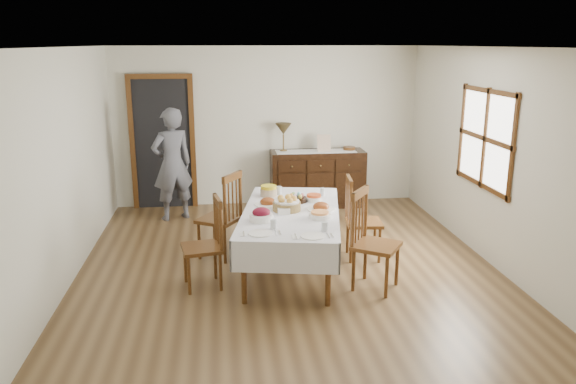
{
  "coord_description": "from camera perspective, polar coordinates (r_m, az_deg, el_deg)",
  "views": [
    {
      "loc": [
        -0.76,
        -6.21,
        2.65
      ],
      "look_at": [
        0.0,
        0.1,
        0.95
      ],
      "focal_mm": 35.0,
      "sensor_mm": 36.0,
      "label": 1
    }
  ],
  "objects": [
    {
      "name": "sideboard",
      "position": [
        9.33,
        3.0,
        1.39
      ],
      "size": [
        1.54,
        0.56,
        0.93
      ],
      "color": "black",
      "rests_on": "ground"
    },
    {
      "name": "person",
      "position": [
        8.67,
        -11.71,
        3.13
      ],
      "size": [
        0.67,
        0.57,
        1.84
      ],
      "primitive_type": "imported",
      "rotation": [
        0.0,
        0.0,
        3.57
      ],
      "color": "#52535C",
      "rests_on": "ground"
    },
    {
      "name": "egg_basket",
      "position": [
        6.91,
        0.9,
        -0.69
      ],
      "size": [
        0.25,
        0.25,
        0.11
      ],
      "color": "black",
      "rests_on": "dining_table"
    },
    {
      "name": "ground",
      "position": [
        6.79,
        0.1,
        -7.98
      ],
      "size": [
        6.0,
        6.0,
        0.0
      ],
      "primitive_type": "plane",
      "color": "brown"
    },
    {
      "name": "chair_left_near",
      "position": [
        6.27,
        -8.29,
        -5.09
      ],
      "size": [
        0.49,
        0.49,
        1.02
      ],
      "rotation": [
        0.0,
        0.0,
        -1.4
      ],
      "color": "#4F2D12",
      "rests_on": "ground"
    },
    {
      "name": "chair_right_far",
      "position": [
        7.07,
        7.29,
        -2.61
      ],
      "size": [
        0.48,
        0.48,
        1.05
      ],
      "rotation": [
        0.0,
        0.0,
        1.47
      ],
      "color": "#4F2D12",
      "rests_on": "ground"
    },
    {
      "name": "setting_right",
      "position": [
        5.75,
        2.88,
        -4.16
      ],
      "size": [
        0.44,
        0.31,
        0.1
      ],
      "color": "white",
      "rests_on": "dining_table"
    },
    {
      "name": "pineapple_bowl",
      "position": [
        7.17,
        -1.97,
        0.11
      ],
      "size": [
        0.22,
        0.22,
        0.14
      ],
      "color": "tan",
      "rests_on": "dining_table"
    },
    {
      "name": "dining_table",
      "position": [
        6.59,
        0.32,
        -2.64
      ],
      "size": [
        1.48,
        2.34,
        0.75
      ],
      "rotation": [
        0.0,
        0.0,
        -0.18
      ],
      "color": "silver",
      "rests_on": "ground"
    },
    {
      "name": "setting_left",
      "position": [
        5.83,
        -2.42,
        -3.89
      ],
      "size": [
        0.44,
        0.31,
        0.1
      ],
      "color": "white",
      "rests_on": "dining_table"
    },
    {
      "name": "picture_frame",
      "position": [
        9.16,
        3.67,
        4.97
      ],
      "size": [
        0.22,
        0.08,
        0.28
      ],
      "color": "tan",
      "rests_on": "sideboard"
    },
    {
      "name": "room_shell",
      "position": [
        6.74,
        -1.57,
        6.35
      ],
      "size": [
        5.02,
        6.02,
        2.65
      ],
      "color": "silver",
      "rests_on": "ground"
    },
    {
      "name": "table_lamp",
      "position": [
        9.13,
        -0.47,
        6.34
      ],
      "size": [
        0.26,
        0.26,
        0.46
      ],
      "color": "brown",
      "rests_on": "sideboard"
    },
    {
      "name": "glass_far_b",
      "position": [
        7.22,
        3.53,
        0.03
      ],
      "size": [
        0.06,
        0.06,
        0.09
      ],
      "color": "silver",
      "rests_on": "dining_table"
    },
    {
      "name": "carrot_bowl",
      "position": [
        6.95,
        2.64,
        -0.59
      ],
      "size": [
        0.2,
        0.2,
        0.09
      ],
      "color": "white",
      "rests_on": "dining_table"
    },
    {
      "name": "deco_bowl",
      "position": [
        9.34,
        6.23,
        4.42
      ],
      "size": [
        0.2,
        0.2,
        0.06
      ],
      "color": "#4F2D12",
      "rests_on": "sideboard"
    },
    {
      "name": "ham_platter_a",
      "position": [
        6.79,
        -2.07,
        -1.09
      ],
      "size": [
        0.32,
        0.32,
        0.11
      ],
      "color": "white",
      "rests_on": "dining_table"
    },
    {
      "name": "bread_basket",
      "position": [
        6.55,
        -0.13,
        -1.28
      ],
      "size": [
        0.33,
        0.33,
        0.18
      ],
      "color": "brown",
      "rests_on": "dining_table"
    },
    {
      "name": "butter_dish",
      "position": [
        6.42,
        -0.44,
        -1.94
      ],
      "size": [
        0.15,
        0.11,
        0.07
      ],
      "color": "white",
      "rests_on": "dining_table"
    },
    {
      "name": "casserole_dish",
      "position": [
        6.29,
        3.25,
        -2.34
      ],
      "size": [
        0.25,
        0.25,
        0.08
      ],
      "color": "white",
      "rests_on": "dining_table"
    },
    {
      "name": "glass_far_a",
      "position": [
        7.24,
        -0.92,
        0.15
      ],
      "size": [
        0.07,
        0.07,
        0.11
      ],
      "color": "silver",
      "rests_on": "dining_table"
    },
    {
      "name": "chair_left_far",
      "position": [
        7.08,
        -6.65,
        -2.32
      ],
      "size": [
        0.63,
        0.63,
        1.1
      ],
      "rotation": [
        0.0,
        0.0,
        -2.11
      ],
      "color": "#4F2D12",
      "rests_on": "ground"
    },
    {
      "name": "ham_platter_b",
      "position": [
        6.6,
        3.37,
        -1.56
      ],
      "size": [
        0.33,
        0.33,
        0.11
      ],
      "color": "white",
      "rests_on": "dining_table"
    },
    {
      "name": "runner",
      "position": [
        9.18,
        2.84,
        4.16
      ],
      "size": [
        1.3,
        0.35,
        0.01
      ],
      "color": "white",
      "rests_on": "sideboard"
    },
    {
      "name": "beet_bowl",
      "position": [
        6.19,
        -2.72,
        -2.37
      ],
      "size": [
        0.26,
        0.26,
        0.15
      ],
      "color": "white",
      "rests_on": "dining_table"
    },
    {
      "name": "chair_right_near",
      "position": [
        6.23,
        8.48,
        -4.77
      ],
      "size": [
        0.64,
        0.64,
        1.11
      ],
      "rotation": [
        0.0,
        0.0,
        0.97
      ],
      "color": "#4F2D12",
      "rests_on": "ground"
    }
  ]
}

